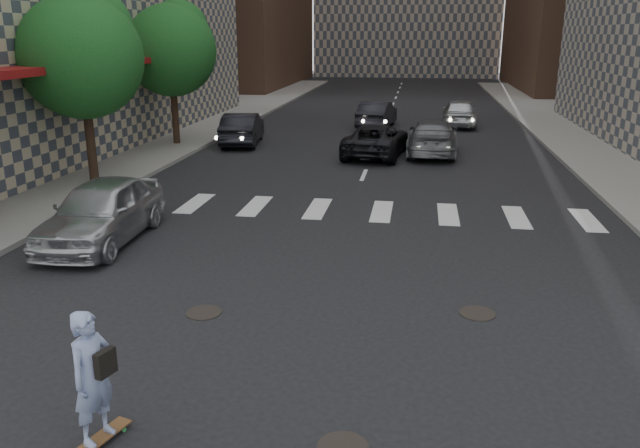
{
  "coord_description": "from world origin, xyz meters",
  "views": [
    {
      "loc": [
        1.99,
        -9.47,
        5.27
      ],
      "look_at": [
        -0.01,
        3.24,
        1.3
      ],
      "focal_mm": 35.0,
      "sensor_mm": 36.0,
      "label": 1
    }
  ],
  "objects_px": {
    "silver_sedan": "(102,211)",
    "traffic_car_b": "(433,137)",
    "traffic_car_c": "(376,140)",
    "traffic_car_d": "(459,112)",
    "traffic_car_a": "(242,129)",
    "traffic_car_e": "(377,114)",
    "tree_b": "(84,51)",
    "skateboarder": "(93,377)",
    "tree_c": "(173,46)"
  },
  "relations": [
    {
      "from": "skateboarder",
      "to": "traffic_car_a",
      "type": "xyz_separation_m",
      "value": [
        -4.49,
        22.93,
        -0.25
      ]
    },
    {
      "from": "traffic_car_c",
      "to": "traffic_car_d",
      "type": "relative_size",
      "value": 1.08
    },
    {
      "from": "skateboarder",
      "to": "silver_sedan",
      "type": "height_order",
      "value": "skateboarder"
    },
    {
      "from": "silver_sedan",
      "to": "traffic_car_b",
      "type": "height_order",
      "value": "silver_sedan"
    },
    {
      "from": "tree_c",
      "to": "traffic_car_c",
      "type": "height_order",
      "value": "tree_c"
    },
    {
      "from": "tree_b",
      "to": "traffic_car_b",
      "type": "bearing_deg",
      "value": 32.22
    },
    {
      "from": "traffic_car_a",
      "to": "traffic_car_e",
      "type": "xyz_separation_m",
      "value": [
        6.11,
        6.61,
        -0.01
      ]
    },
    {
      "from": "traffic_car_a",
      "to": "traffic_car_c",
      "type": "distance_m",
      "value": 6.96
    },
    {
      "from": "traffic_car_b",
      "to": "traffic_car_d",
      "type": "distance_m",
      "value": 9.3
    },
    {
      "from": "traffic_car_c",
      "to": "traffic_car_e",
      "type": "height_order",
      "value": "traffic_car_e"
    },
    {
      "from": "tree_b",
      "to": "traffic_car_b",
      "type": "relative_size",
      "value": 1.24
    },
    {
      "from": "tree_b",
      "to": "silver_sedan",
      "type": "relative_size",
      "value": 1.36
    },
    {
      "from": "traffic_car_b",
      "to": "traffic_car_c",
      "type": "distance_m",
      "value": 2.59
    },
    {
      "from": "traffic_car_e",
      "to": "traffic_car_d",
      "type": "bearing_deg",
      "value": -157.45
    },
    {
      "from": "tree_c",
      "to": "silver_sedan",
      "type": "distance_m",
      "value": 15.03
    },
    {
      "from": "traffic_car_d",
      "to": "tree_c",
      "type": "bearing_deg",
      "value": 34.04
    },
    {
      "from": "traffic_car_b",
      "to": "tree_c",
      "type": "bearing_deg",
      "value": 0.51
    },
    {
      "from": "skateboarder",
      "to": "traffic_car_a",
      "type": "distance_m",
      "value": 23.36
    },
    {
      "from": "traffic_car_c",
      "to": "traffic_car_d",
      "type": "bearing_deg",
      "value": -106.43
    },
    {
      "from": "tree_c",
      "to": "silver_sedan",
      "type": "relative_size",
      "value": 1.36
    },
    {
      "from": "silver_sedan",
      "to": "traffic_car_c",
      "type": "height_order",
      "value": "silver_sedan"
    },
    {
      "from": "tree_b",
      "to": "traffic_car_a",
      "type": "relative_size",
      "value": 1.42
    },
    {
      "from": "tree_b",
      "to": "traffic_car_e",
      "type": "relative_size",
      "value": 1.44
    },
    {
      "from": "traffic_car_a",
      "to": "traffic_car_c",
      "type": "bearing_deg",
      "value": 155.89
    },
    {
      "from": "tree_b",
      "to": "traffic_car_e",
      "type": "xyz_separation_m",
      "value": [
        9.07,
        15.47,
        -3.89
      ]
    },
    {
      "from": "traffic_car_a",
      "to": "traffic_car_c",
      "type": "xyz_separation_m",
      "value": [
        6.67,
        -2.0,
        -0.06
      ]
    },
    {
      "from": "traffic_car_a",
      "to": "traffic_car_e",
      "type": "distance_m",
      "value": 9.0
    },
    {
      "from": "traffic_car_d",
      "to": "traffic_car_e",
      "type": "height_order",
      "value": "traffic_car_d"
    },
    {
      "from": "skateboarder",
      "to": "traffic_car_c",
      "type": "xyz_separation_m",
      "value": [
        2.17,
        20.93,
        -0.31
      ]
    },
    {
      "from": "traffic_car_b",
      "to": "traffic_car_d",
      "type": "xyz_separation_m",
      "value": [
        1.66,
        9.15,
        0.03
      ]
    },
    {
      "from": "tree_c",
      "to": "traffic_car_b",
      "type": "distance_m",
      "value": 12.71
    },
    {
      "from": "traffic_car_c",
      "to": "traffic_car_a",
      "type": "bearing_deg",
      "value": -10.47
    },
    {
      "from": "tree_b",
      "to": "traffic_car_d",
      "type": "height_order",
      "value": "tree_b"
    },
    {
      "from": "silver_sedan",
      "to": "traffic_car_e",
      "type": "relative_size",
      "value": 1.06
    },
    {
      "from": "silver_sedan",
      "to": "traffic_car_a",
      "type": "distance_m",
      "value": 15.0
    },
    {
      "from": "tree_c",
      "to": "skateboarder",
      "type": "bearing_deg",
      "value": -71.34
    },
    {
      "from": "silver_sedan",
      "to": "traffic_car_d",
      "type": "relative_size",
      "value": 1.03
    },
    {
      "from": "tree_c",
      "to": "traffic_car_c",
      "type": "relative_size",
      "value": 1.29
    },
    {
      "from": "tree_b",
      "to": "traffic_car_d",
      "type": "relative_size",
      "value": 1.4
    },
    {
      "from": "silver_sedan",
      "to": "traffic_car_e",
      "type": "bearing_deg",
      "value": 73.24
    },
    {
      "from": "silver_sedan",
      "to": "traffic_car_d",
      "type": "xyz_separation_m",
      "value": [
        10.34,
        22.91,
        -0.02
      ]
    },
    {
      "from": "tree_b",
      "to": "traffic_car_a",
      "type": "height_order",
      "value": "tree_b"
    },
    {
      "from": "tree_b",
      "to": "silver_sedan",
      "type": "bearing_deg",
      "value": -60.87
    },
    {
      "from": "traffic_car_a",
      "to": "silver_sedan",
      "type": "bearing_deg",
      "value": 84.35
    },
    {
      "from": "tree_c",
      "to": "traffic_car_a",
      "type": "distance_m",
      "value": 4.95
    },
    {
      "from": "skateboarder",
      "to": "traffic_car_e",
      "type": "height_order",
      "value": "skateboarder"
    },
    {
      "from": "traffic_car_a",
      "to": "traffic_car_c",
      "type": "relative_size",
      "value": 0.91
    },
    {
      "from": "skateboarder",
      "to": "traffic_car_b",
      "type": "relative_size",
      "value": 0.36
    },
    {
      "from": "skateboarder",
      "to": "silver_sedan",
      "type": "relative_size",
      "value": 0.4
    },
    {
      "from": "traffic_car_d",
      "to": "traffic_car_b",
      "type": "bearing_deg",
      "value": 81.23
    }
  ]
}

